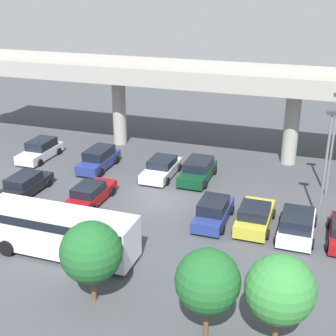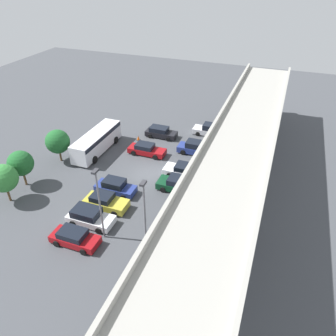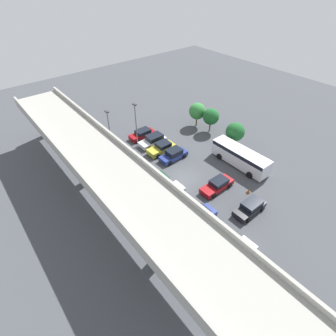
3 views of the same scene
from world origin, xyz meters
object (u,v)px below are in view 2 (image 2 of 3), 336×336
(parked_car_0, at_px, (210,130))
(lamp_post_near_aisle, at_px, (99,200))
(parked_car_9, at_px, (74,238))
(shuttle_bus, at_px, (97,140))
(parked_car_5, at_px, (179,184))
(parked_car_7, at_px, (105,202))
(parked_car_4, at_px, (184,171))
(traffic_cone, at_px, (138,138))
(parked_car_1, at_px, (161,132))
(parked_car_2, at_px, (196,148))
(tree_front_right, at_px, (3,178))
(lamp_post_mid_lot, at_px, (145,213))
(tree_front_left, at_px, (58,142))
(parked_car_3, at_px, (146,150))
(tree_front_centre, at_px, (21,163))
(parked_car_8, at_px, (89,217))
(parked_car_6, at_px, (115,187))

(parked_car_0, distance_m, lamp_post_near_aisle, 24.04)
(parked_car_9, distance_m, shuttle_bus, 16.69)
(parked_car_5, xyz_separation_m, parked_car_7, (5.44, -6.10, -0.03))
(parked_car_4, distance_m, traffic_cone, 10.74)
(shuttle_bus, bearing_deg, parked_car_1, -43.24)
(parked_car_2, distance_m, tree_front_right, 22.71)
(parked_car_4, xyz_separation_m, lamp_post_mid_lot, (12.44, 0.57, 3.73))
(parked_car_1, xyz_separation_m, tree_front_left, (10.44, -9.42, 2.00))
(parked_car_7, bearing_deg, parked_car_0, 72.95)
(parked_car_7, distance_m, lamp_post_mid_lot, 8.42)
(parked_car_4, relative_size, tree_front_right, 1.11)
(parked_car_1, height_order, parked_car_5, parked_car_5)
(parked_car_0, distance_m, parked_car_5, 14.18)
(parked_car_9, distance_m, lamp_post_mid_lot, 7.55)
(parked_car_3, distance_m, tree_front_centre, 15.04)
(traffic_cone, bearing_deg, parked_car_3, 39.86)
(parked_car_1, relative_size, parked_car_2, 0.93)
(parked_car_2, height_order, tree_front_left, tree_front_left)
(tree_front_left, bearing_deg, parked_car_1, 137.96)
(parked_car_1, bearing_deg, lamp_post_near_aisle, -83.16)
(parked_car_4, bearing_deg, parked_car_7, 55.25)
(shuttle_bus, bearing_deg, tree_front_right, 165.21)
(parked_car_8, relative_size, tree_front_centre, 1.08)
(parked_car_7, bearing_deg, traffic_cone, 101.73)
(parked_car_5, height_order, tree_front_centre, tree_front_centre)
(tree_front_left, bearing_deg, parked_car_2, 116.26)
(parked_car_0, relative_size, parked_car_5, 1.01)
(parked_car_6, distance_m, tree_front_left, 10.42)
(traffic_cone, bearing_deg, parked_car_5, 45.18)
(parked_car_5, xyz_separation_m, tree_front_left, (-0.68, -15.98, 1.96))
(parked_car_4, bearing_deg, shuttle_bus, -7.00)
(parked_car_5, bearing_deg, parked_car_6, 24.03)
(parked_car_0, distance_m, parked_car_2, 5.87)
(shuttle_bus, height_order, tree_front_centre, tree_front_centre)
(parked_car_3, bearing_deg, parked_car_8, -89.50)
(tree_front_left, relative_size, traffic_cone, 5.99)
(lamp_post_mid_lot, distance_m, tree_front_centre, 17.45)
(parked_car_7, bearing_deg, parked_car_6, 95.84)
(traffic_cone, bearing_deg, lamp_post_near_aisle, 15.26)
(parked_car_7, height_order, shuttle_bus, shuttle_bus)
(parked_car_6, bearing_deg, shuttle_bus, 131.77)
(parked_car_0, xyz_separation_m, tree_front_centre, (19.25, -16.46, 2.06))
(shuttle_bus, xyz_separation_m, lamp_post_near_aisle, (13.67, 8.74, 2.76))
(parked_car_5, xyz_separation_m, tree_front_right, (7.99, -16.14, 2.09))
(parked_car_1, distance_m, tree_front_right, 21.49)
(parked_car_9, bearing_deg, tree_front_right, 164.06)
(parked_car_9, height_order, shuttle_bus, shuttle_bus)
(lamp_post_near_aisle, bearing_deg, parked_car_6, -160.65)
(parked_car_9, bearing_deg, parked_car_5, 60.33)
(parked_car_4, distance_m, parked_car_9, 14.93)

